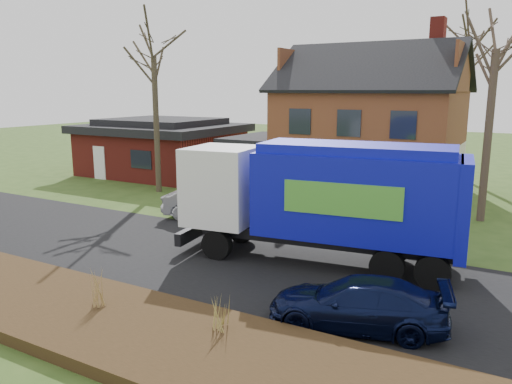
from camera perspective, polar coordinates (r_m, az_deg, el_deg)
The scene contains 13 objects.
ground at distance 17.47m, azimuth -7.46°, elevation -7.16°, with size 120.00×120.00×0.00m, color #2F4A18.
road at distance 17.46m, azimuth -7.47°, elevation -7.13°, with size 80.00×7.00×0.02m, color black.
mulch_verge at distance 13.85m, azimuth -21.01°, elevation -12.34°, with size 80.00×3.50×0.30m, color black.
main_house at distance 28.44m, azimuth 12.02°, elevation 8.21°, with size 12.95×8.95×9.26m.
ranch_house at distance 34.41m, azimuth -10.66°, elevation 5.11°, with size 9.80×8.20×3.70m.
garbage_truck at distance 16.16m, azimuth 7.83°, elevation -0.32°, with size 9.46×3.59×3.95m.
silver_sedan at distance 21.81m, azimuth -4.79°, elevation -1.30°, with size 1.55×4.44×1.46m, color #A9ABB0.
navy_wagon at distance 12.37m, azimuth 11.50°, elevation -12.37°, with size 1.71×4.21×1.22m, color black.
tree_front_west at distance 28.00m, azimuth -11.72°, elevation 17.22°, with size 3.45×3.45×10.24m.
tree_front_east at distance 23.35m, azimuth 26.02°, elevation 17.37°, with size 3.71×3.71×10.32m.
tree_back at distance 34.56m, azimuth 23.44°, elevation 17.04°, with size 3.57×3.57×11.29m.
grass_clump_mid at distance 13.18m, azimuth -17.65°, elevation -10.29°, with size 0.36×0.29×0.99m.
grass_clump_east at distance 11.50m, azimuth -4.13°, elevation -13.50°, with size 0.33×0.27×0.83m.
Camera 1 is at (10.00, -13.19, 5.59)m, focal length 35.00 mm.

